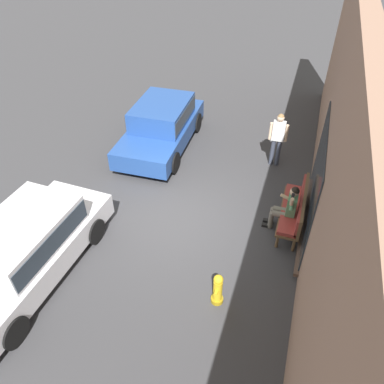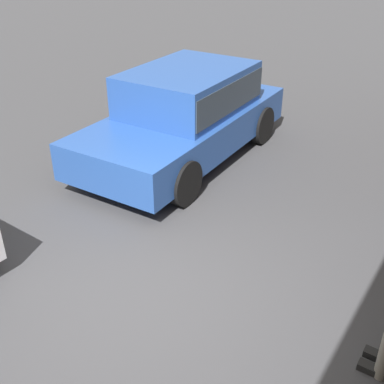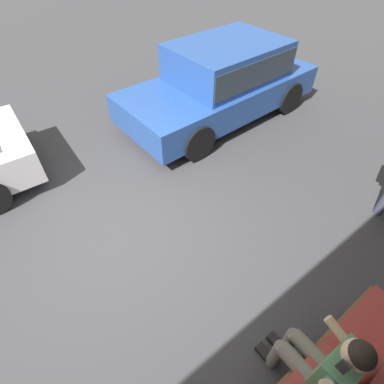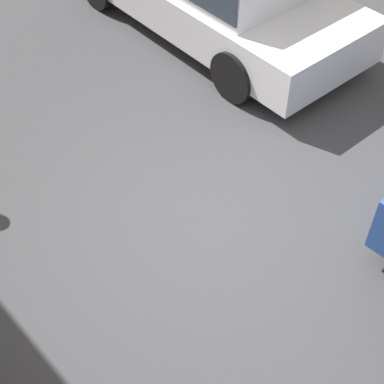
# 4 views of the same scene
# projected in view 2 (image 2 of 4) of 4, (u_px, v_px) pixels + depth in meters

# --- Properties ---
(ground_plane) EXTENTS (60.00, 60.00, 0.00)m
(ground_plane) POSITION_uv_depth(u_px,v_px,m) (144.00, 301.00, 5.12)
(ground_plane) COLOR #38383A
(parked_car_near) EXTENTS (4.22, 2.00, 1.49)m
(parked_car_near) POSITION_uv_depth(u_px,v_px,m) (186.00, 111.00, 7.89)
(parked_car_near) COLOR #23478E
(parked_car_near) RESTS_ON ground_plane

